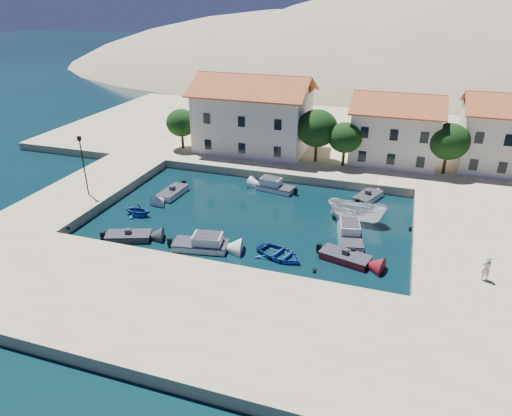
{
  "coord_description": "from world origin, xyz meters",
  "views": [
    {
      "loc": [
        12.84,
        -28.03,
        20.18
      ],
      "look_at": [
        0.9,
        8.22,
        2.0
      ],
      "focal_mm": 32.0,
      "sensor_mm": 36.0,
      "label": 1
    }
  ],
  "objects_px": {
    "building_right": "(503,131)",
    "rowboat_south": "(279,257)",
    "building_mid": "(396,127)",
    "pedestrian": "(486,268)",
    "building_left": "(253,112)",
    "cabin_cruiser_east": "(350,235)",
    "lamppost": "(83,160)",
    "boat_east": "(355,220)",
    "cabin_cruiser_south": "(200,244)"
  },
  "relations": [
    {
      "from": "lamppost",
      "to": "rowboat_south",
      "type": "relative_size",
      "value": 1.45
    },
    {
      "from": "building_right",
      "to": "lamppost",
      "type": "bearing_deg",
      "value": -152.07
    },
    {
      "from": "rowboat_south",
      "to": "lamppost",
      "type": "bearing_deg",
      "value": 100.5
    },
    {
      "from": "cabin_cruiser_south",
      "to": "rowboat_south",
      "type": "xyz_separation_m",
      "value": [
        6.84,
        0.82,
        -0.48
      ]
    },
    {
      "from": "building_mid",
      "to": "building_right",
      "type": "distance_m",
      "value": 12.04
    },
    {
      "from": "lamppost",
      "to": "cabin_cruiser_east",
      "type": "distance_m",
      "value": 27.48
    },
    {
      "from": "cabin_cruiser_south",
      "to": "boat_east",
      "type": "height_order",
      "value": "cabin_cruiser_south"
    },
    {
      "from": "building_left",
      "to": "cabin_cruiser_east",
      "type": "distance_m",
      "value": 25.54
    },
    {
      "from": "pedestrian",
      "to": "cabin_cruiser_south",
      "type": "bearing_deg",
      "value": -19.4
    },
    {
      "from": "building_left",
      "to": "lamppost",
      "type": "bearing_deg",
      "value": -119.9
    },
    {
      "from": "building_right",
      "to": "rowboat_south",
      "type": "height_order",
      "value": "building_right"
    },
    {
      "from": "building_left",
      "to": "cabin_cruiser_east",
      "type": "xyz_separation_m",
      "value": [
        15.64,
        -19.44,
        -5.46
      ]
    },
    {
      "from": "cabin_cruiser_south",
      "to": "building_mid",
      "type": "bearing_deg",
      "value": 51.15
    },
    {
      "from": "lamppost",
      "to": "cabin_cruiser_south",
      "type": "relative_size",
      "value": 1.25
    },
    {
      "from": "lamppost",
      "to": "cabin_cruiser_south",
      "type": "bearing_deg",
      "value": -18.59
    },
    {
      "from": "building_left",
      "to": "lamppost",
      "type": "height_order",
      "value": "building_left"
    },
    {
      "from": "cabin_cruiser_south",
      "to": "rowboat_south",
      "type": "height_order",
      "value": "cabin_cruiser_south"
    },
    {
      "from": "building_mid",
      "to": "pedestrian",
      "type": "distance_m",
      "value": 26.6
    },
    {
      "from": "building_left",
      "to": "boat_east",
      "type": "bearing_deg",
      "value": -44.59
    },
    {
      "from": "building_mid",
      "to": "lamppost",
      "type": "relative_size",
      "value": 1.69
    },
    {
      "from": "building_right",
      "to": "building_mid",
      "type": "bearing_deg",
      "value": -175.24
    },
    {
      "from": "pedestrian",
      "to": "building_left",
      "type": "bearing_deg",
      "value": -64.63
    },
    {
      "from": "building_left",
      "to": "cabin_cruiser_east",
      "type": "bearing_deg",
      "value": -51.19
    },
    {
      "from": "building_left",
      "to": "cabin_cruiser_east",
      "type": "relative_size",
      "value": 2.77
    },
    {
      "from": "building_mid",
      "to": "lamppost",
      "type": "distance_m",
      "value": 36.21
    },
    {
      "from": "building_right",
      "to": "cabin_cruiser_east",
      "type": "bearing_deg",
      "value": -123.82
    },
    {
      "from": "building_mid",
      "to": "cabin_cruiser_east",
      "type": "distance_m",
      "value": 21.12
    },
    {
      "from": "building_right",
      "to": "pedestrian",
      "type": "relative_size",
      "value": 4.91
    },
    {
      "from": "building_left",
      "to": "cabin_cruiser_south",
      "type": "bearing_deg",
      "value": -81.87
    },
    {
      "from": "building_left",
      "to": "lamppost",
      "type": "relative_size",
      "value": 2.36
    },
    {
      "from": "building_mid",
      "to": "pedestrian",
      "type": "height_order",
      "value": "building_mid"
    },
    {
      "from": "building_left",
      "to": "boat_east",
      "type": "xyz_separation_m",
      "value": [
        15.67,
        -15.45,
        -5.94
      ]
    },
    {
      "from": "lamppost",
      "to": "cabin_cruiser_east",
      "type": "bearing_deg",
      "value": 1.18
    },
    {
      "from": "cabin_cruiser_south",
      "to": "cabin_cruiser_east",
      "type": "relative_size",
      "value": 0.94
    },
    {
      "from": "building_left",
      "to": "building_right",
      "type": "relative_size",
      "value": 1.56
    },
    {
      "from": "lamppost",
      "to": "pedestrian",
      "type": "relative_size",
      "value": 3.23
    },
    {
      "from": "building_right",
      "to": "cabin_cruiser_east",
      "type": "relative_size",
      "value": 1.78
    },
    {
      "from": "building_right",
      "to": "lamppost",
      "type": "xyz_separation_m",
      "value": [
        -41.5,
        -22.0,
        -0.72
      ]
    },
    {
      "from": "building_right",
      "to": "lamppost",
      "type": "distance_m",
      "value": 46.98
    },
    {
      "from": "cabin_cruiser_east",
      "to": "cabin_cruiser_south",
      "type": "bearing_deg",
      "value": 102.72
    },
    {
      "from": "cabin_cruiser_south",
      "to": "pedestrian",
      "type": "relative_size",
      "value": 2.58
    },
    {
      "from": "building_mid",
      "to": "building_right",
      "type": "bearing_deg",
      "value": 4.76
    },
    {
      "from": "building_left",
      "to": "cabin_cruiser_south",
      "type": "xyz_separation_m",
      "value": [
        3.58,
        -25.07,
        -5.46
      ]
    },
    {
      "from": "lamppost",
      "to": "cabin_cruiser_east",
      "type": "height_order",
      "value": "lamppost"
    },
    {
      "from": "building_left",
      "to": "building_mid",
      "type": "relative_size",
      "value": 1.4
    },
    {
      "from": "cabin_cruiser_south",
      "to": "building_right",
      "type": "bearing_deg",
      "value": 35.8
    },
    {
      "from": "lamppost",
      "to": "building_right",
      "type": "bearing_deg",
      "value": 27.93
    },
    {
      "from": "building_mid",
      "to": "lamppost",
      "type": "xyz_separation_m",
      "value": [
        -29.5,
        -21.0,
        -0.47
      ]
    },
    {
      "from": "cabin_cruiser_east",
      "to": "pedestrian",
      "type": "relative_size",
      "value": 2.75
    },
    {
      "from": "lamppost",
      "to": "boat_east",
      "type": "distance_m",
      "value": 27.96
    }
  ]
}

